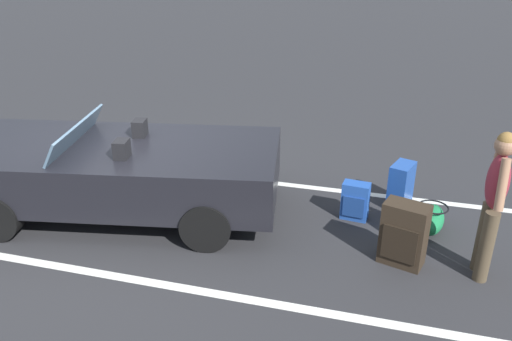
% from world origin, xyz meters
% --- Properties ---
extents(ground_plane, '(80.00, 80.00, 0.00)m').
position_xyz_m(ground_plane, '(0.00, 0.00, 0.00)').
color(ground_plane, '#28282B').
extents(lot_line_near, '(18.00, 0.12, 0.01)m').
position_xyz_m(lot_line_near, '(0.00, -1.34, 0.00)').
color(lot_line_near, silver).
rests_on(lot_line_near, ground_plane).
extents(lot_line_mid, '(18.00, 0.12, 0.01)m').
position_xyz_m(lot_line_mid, '(0.00, 1.36, 0.00)').
color(lot_line_mid, silver).
rests_on(lot_line_mid, ground_plane).
extents(convertible_car, '(4.38, 2.45, 1.24)m').
position_xyz_m(convertible_car, '(0.21, 0.04, 0.59)').
color(convertible_car, black).
rests_on(convertible_car, ground_plane).
extents(suitcase_large_black, '(0.54, 0.41, 0.74)m').
position_xyz_m(suitcase_large_black, '(-3.61, 0.28, 0.37)').
color(suitcase_large_black, '#2D2319').
rests_on(suitcase_large_black, ground_plane).
extents(suitcase_medium_bright, '(0.36, 0.46, 0.62)m').
position_xyz_m(suitcase_medium_bright, '(-3.56, -1.10, 0.31)').
color(suitcase_medium_bright, '#1E479E').
rests_on(suitcase_medium_bright, ground_plane).
extents(suitcase_small_carryon, '(0.36, 0.25, 0.50)m').
position_xyz_m(suitcase_small_carryon, '(-3.01, -0.60, 0.25)').
color(suitcase_small_carryon, '#1E479E').
rests_on(suitcase_small_carryon, ground_plane).
extents(duffel_bag, '(0.42, 0.68, 0.34)m').
position_xyz_m(duffel_bag, '(-3.96, -0.55, 0.16)').
color(duffel_bag, '#19723F').
rests_on(duffel_bag, ground_plane).
extents(traveler_person, '(0.22, 0.60, 1.65)m').
position_xyz_m(traveler_person, '(-4.44, 0.28, 0.93)').
color(traveler_person, '#4C3F2D').
rests_on(traveler_person, ground_plane).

